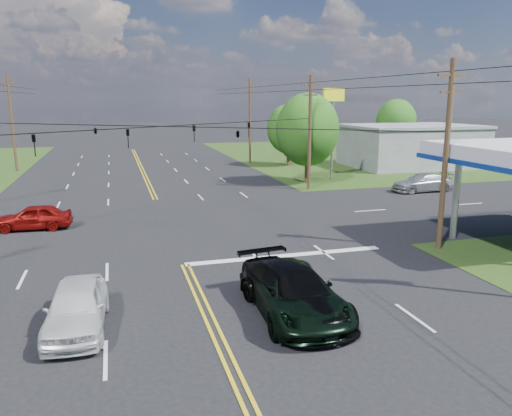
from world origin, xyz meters
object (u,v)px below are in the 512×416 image
object	(u,v)px
tree_right_b	(289,129)
pole_se	(446,154)
pole_ne	(310,132)
pickup_white	(76,307)
retail_ne	(411,147)
pole_left_far	(12,122)
tree_far_r	(396,122)
pickup_dkgreen	(295,294)
suv_black	(294,291)
pole_right_far	(250,120)
tree_right_a	(308,130)

from	to	relation	value
tree_right_b	pole_se	bearing A→B (deg)	-96.05
pole_ne	pickup_white	distance (m)	28.86
retail_ne	pickup_white	world-z (taller)	retail_ne
tree_right_b	pickup_white	bearing A→B (deg)	-119.04
pole_left_far	tree_far_r	xyz separation A→B (m)	(47.00, 2.00, -0.62)
pickup_dkgreen	pole_left_far	bearing A→B (deg)	112.84
pickup_white	suv_black	bearing A→B (deg)	-3.32
pickup_white	pole_right_far	bearing A→B (deg)	70.29
suv_black	pickup_white	size ratio (longest dim) A/B	1.26
pole_right_far	tree_far_r	xyz separation A→B (m)	(21.00, 2.00, -0.62)
pole_ne	tree_far_r	bearing A→B (deg)	45.00
pole_se	tree_right_b	xyz separation A→B (m)	(3.50, 33.00, -0.70)
tree_right_a	pickup_white	world-z (taller)	tree_right_a
pole_se	pickup_dkgreen	distance (m)	12.17
suv_black	pickup_dkgreen	bearing A→B (deg)	-97.70
pickup_dkgreen	pickup_white	world-z (taller)	pickup_dkgreen
pole_ne	pole_left_far	bearing A→B (deg)	143.84
pole_ne	tree_right_a	bearing A→B (deg)	71.57
pole_ne	tree_far_r	world-z (taller)	pole_ne
tree_right_b	suv_black	bearing A→B (deg)	-109.34
tree_right_b	tree_right_a	bearing A→B (deg)	-101.77
pole_left_far	retail_ne	bearing A→B (deg)	-10.54
tree_far_r	pickup_dkgreen	size ratio (longest dim) A/B	1.29
pickup_dkgreen	suv_black	xyz separation A→B (m)	(0.00, 0.12, 0.04)
suv_black	tree_far_r	bearing A→B (deg)	47.42
tree_right_b	pickup_dkgreen	size ratio (longest dim) A/B	1.20
pole_left_far	tree_right_a	bearing A→B (deg)	-30.65
pole_se	tree_far_r	bearing A→B (deg)	61.70
pole_se	pickup_dkgreen	world-z (taller)	pole_se
pole_left_far	tree_right_b	distance (m)	29.79
pole_right_far	suv_black	xyz separation A→B (m)	(-10.00, -42.47, -4.31)
retail_ne	tree_far_r	world-z (taller)	tree_far_r
tree_right_b	pickup_dkgreen	distance (m)	41.03
pole_ne	pole_left_far	size ratio (longest dim) A/B	0.95
tree_far_r	suv_black	xyz separation A→B (m)	(-31.00, -44.47, -3.68)
tree_right_a	pickup_white	distance (m)	31.84
tree_far_r	retail_ne	bearing A→B (deg)	-111.80
pole_left_far	tree_right_a	world-z (taller)	pole_left_far
retail_ne	pickup_dkgreen	bearing A→B (deg)	-127.97
pole_se	pole_ne	xyz separation A→B (m)	(0.00, 18.00, 0.00)
pole_right_far	tree_right_b	xyz separation A→B (m)	(3.50, -4.00, -0.95)
pole_ne	suv_black	bearing A→B (deg)	-113.08
pole_ne	pickup_dkgreen	bearing A→B (deg)	-112.97
tree_far_r	tree_right_a	bearing A→B (deg)	-138.01
pickup_dkgreen	pole_ne	bearing A→B (deg)	69.28
retail_ne	suv_black	xyz separation A→B (m)	(-27.00, -34.47, -1.34)
retail_ne	suv_black	bearing A→B (deg)	-128.07
tree_far_r	suv_black	size ratio (longest dim) A/B	1.29
pole_left_far	suv_black	distance (m)	45.59
pickup_dkgreen	pickup_white	distance (m)	7.46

